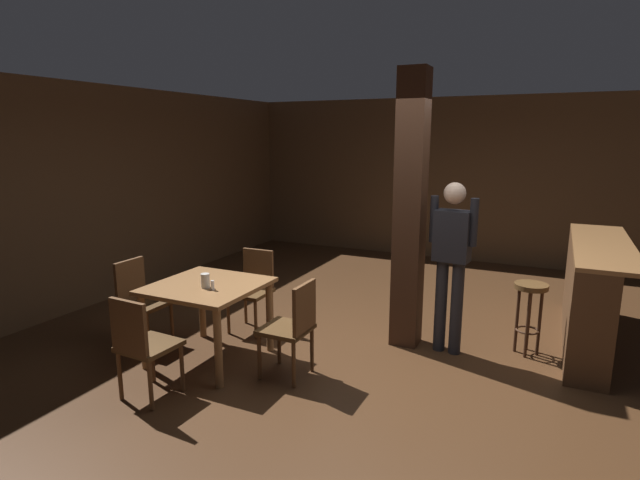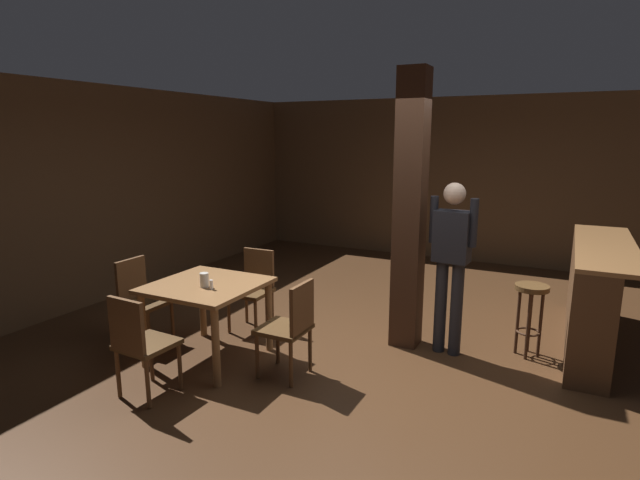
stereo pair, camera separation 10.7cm
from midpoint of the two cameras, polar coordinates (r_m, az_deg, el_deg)
The scene contains 14 objects.
ground_plane at distance 5.04m, azimuth 6.78°, elevation -13.54°, with size 10.80×10.80×0.00m, color #422816.
wall_back at distance 8.98m, azimuth 16.34°, elevation 6.57°, with size 8.00×0.10×2.80m, color brown.
wall_left at distance 6.98m, azimuth -25.86°, elevation 4.46°, with size 0.10×9.00×2.80m, color brown.
pillar at distance 5.10m, azimuth 9.65°, elevation 3.16°, with size 0.28×0.28×2.80m, color #382114.
dining_table at distance 4.94m, azimuth -13.32°, elevation -6.27°, with size 0.99×0.99×0.77m.
chair_south at distance 4.40m, azimuth -20.37°, elevation -10.94°, with size 0.44×0.44×0.89m.
chair_west at distance 5.54m, azimuth -20.45°, elevation -6.22°, with size 0.42×0.42×0.89m.
chair_east at distance 4.51m, azimuth -3.79°, elevation -9.61°, with size 0.42×0.42×0.89m.
chair_north at distance 5.66m, azimuth -8.17°, elevation -5.19°, with size 0.43×0.43×0.89m.
napkin_cup at distance 4.78m, azimuth -13.61°, elevation -4.54°, with size 0.08×0.08×0.14m, color beige.
salt_shaker at distance 4.70m, azimuth -12.82°, elevation -5.08°, with size 0.03×0.03×0.09m, color silver.
standing_person at distance 5.04m, azimuth 14.20°, elevation -1.75°, with size 0.47×0.23×1.72m.
bar_counter at distance 5.93m, azimuth 27.75°, elevation -5.27°, with size 0.56×2.35×1.08m.
bar_stool_near at distance 5.36m, azimuth 22.33°, elevation -6.62°, with size 0.32×0.32×0.73m.
Camera 1 is at (1.37, -4.36, 2.16)m, focal length 28.00 mm.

